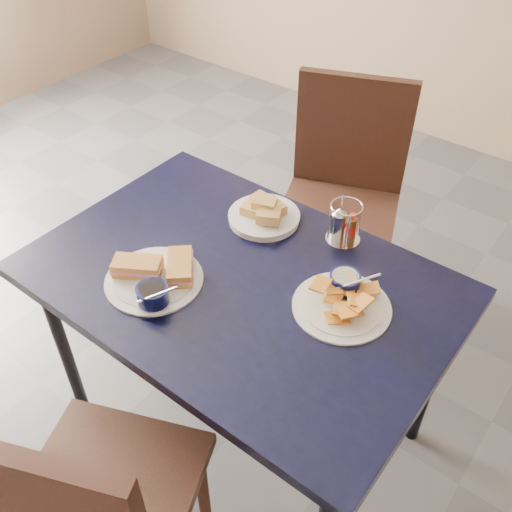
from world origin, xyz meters
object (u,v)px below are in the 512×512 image
Objects in this scene: chair_near at (78,498)px; bread_basket at (264,214)px; sandwich_plate at (156,276)px; plantain_plate at (343,298)px; dining_table at (240,292)px; chair_far at (352,186)px; condiment_caddy at (343,225)px.

chair_near is 4.07× the size of bread_basket.
sandwich_plate is at bearing 112.59° from chair_near.
chair_near is at bearing -108.07° from plantain_plate.
chair_far reaches higher than dining_table.
dining_table is 0.26m from sandwich_plate.
condiment_caddy reaches higher than sandwich_plate.
condiment_caddy is (0.11, 1.02, 0.26)m from chair_near.
chair_near is 1.06m from condiment_caddy.
dining_table is 0.32m from plantain_plate.
condiment_caddy is at bearing 16.42° from bread_basket.
condiment_caddy is at bearing 121.86° from plantain_plate.
sandwich_plate is at bearing -150.97° from plantain_plate.
bread_basket reaches higher than dining_table.
sandwich_plate is 0.60m from condiment_caddy.
plantain_plate is at bearing 17.90° from dining_table.
bread_basket is 1.71× the size of condiment_caddy.
sandwich_plate is at bearing -99.33° from bread_basket.
plantain_plate is (0.40, -0.76, 0.20)m from chair_far.
chair_near reaches higher than sandwich_plate.
chair_near reaches higher than condiment_caddy.
plantain_plate is 1.19× the size of bread_basket.
chair_far is at bearing 85.77° from sandwich_plate.
chair_near is at bearing -95.93° from condiment_caddy.
sandwich_plate reaches higher than bread_basket.
bread_basket is (0.07, 0.43, 0.00)m from sandwich_plate.
dining_table is at bearing -162.10° from plantain_plate.
bread_basket is at bearing 157.61° from plantain_plate.
sandwich_plate is at bearing -94.23° from chair_far.
chair_far is 4.26× the size of bread_basket.
chair_near is 3.06× the size of sandwich_plate.
chair_far is at bearing 89.48° from bread_basket.
chair_far reaches higher than sandwich_plate.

